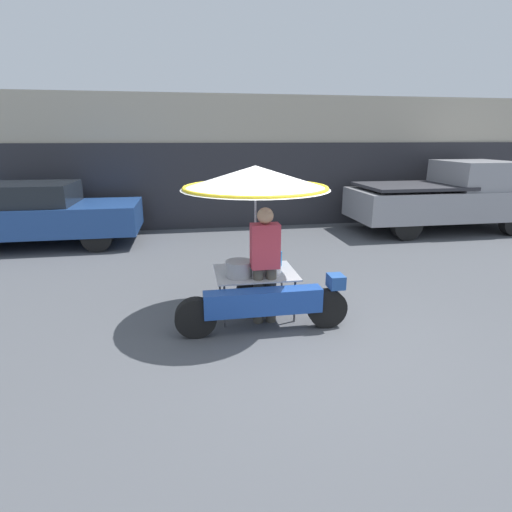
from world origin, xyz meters
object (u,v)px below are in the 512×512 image
Objects in this scene: vendor_motorcycle_cart at (257,200)px; pickup_truck at (449,197)px; parked_car at (35,214)px; vendor_person at (265,260)px.

vendor_motorcycle_cart is 0.45× the size of pickup_truck.
vendor_motorcycle_cart is 0.50× the size of parked_car.
pickup_truck is at bearing 36.52° from vendor_motorcycle_cart.
parked_car is at bearing 133.56° from vendor_motorcycle_cart.
parked_car is at bearing 132.53° from vendor_person.
vendor_person is 7.71m from pickup_truck.
pickup_truck is at bearing 38.33° from vendor_person.
vendor_motorcycle_cart is 0.81m from vendor_person.
vendor_motorcycle_cart is at bearing -46.44° from parked_car.
parked_car is at bearing 179.28° from pickup_truck.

